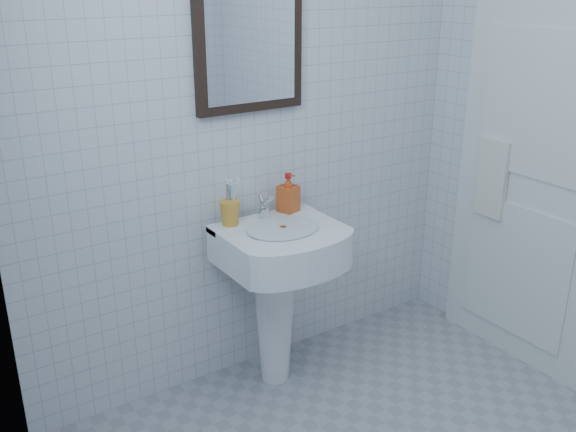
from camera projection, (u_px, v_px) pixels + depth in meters
wall_back at (254, 107)px, 2.76m from camera, size 2.20×0.02×2.50m
wall_left at (86, 268)px, 1.25m from camera, size 0.02×2.40×2.50m
washbasin at (277, 278)px, 2.83m from camera, size 0.51×0.38×0.79m
faucet at (265, 208)px, 2.80m from camera, size 0.05×0.11×0.12m
toothbrush_cup at (230, 213)px, 2.72m from camera, size 0.11×0.11×0.11m
soap_dispenser at (288, 192)px, 2.87m from camera, size 0.10×0.10×0.18m
wall_mirror at (249, 36)px, 2.62m from camera, size 0.50×0.04×0.62m
bathroom_door at (533, 160)px, 2.90m from camera, size 0.04×0.80×2.00m
towel_ring at (499, 141)px, 3.01m from camera, size 0.01×0.18×0.18m
hand_towel at (492, 179)px, 3.07m from camera, size 0.03×0.16×0.38m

